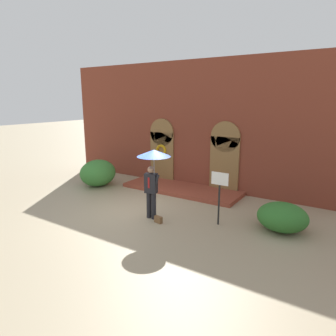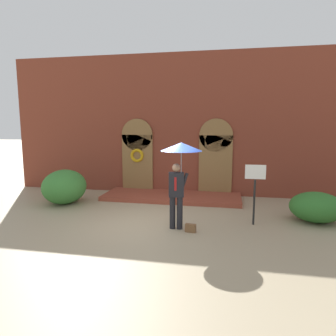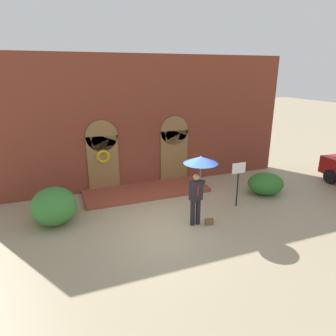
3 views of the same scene
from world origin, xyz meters
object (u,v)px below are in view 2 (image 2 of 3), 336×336
sign_post (255,185)px  shrub_left (64,187)px  person_with_umbrella (180,159)px  handbag (191,228)px  shrub_right (316,207)px

sign_post → shrub_left: 6.60m
sign_post → person_with_umbrella: bearing=-159.6°
handbag → shrub_right: shrub_right is taller
person_with_umbrella → shrub_left: 5.01m
shrub_right → person_with_umbrella: bearing=-160.3°
handbag → sign_post: (1.69, 0.95, 1.05)m
handbag → person_with_umbrella: bearing=159.0°
shrub_left → sign_post: bearing=-9.5°
person_with_umbrella → sign_post: bearing=20.4°
person_with_umbrella → shrub_right: size_ratio=1.56×
handbag → shrub_left: shrub_left is taller
shrub_left → shrub_right: size_ratio=1.15×
handbag → sign_post: 2.20m
sign_post → shrub_right: 2.06m
person_with_umbrella → shrub_right: 4.33m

